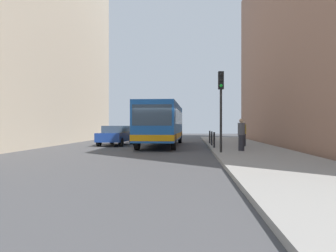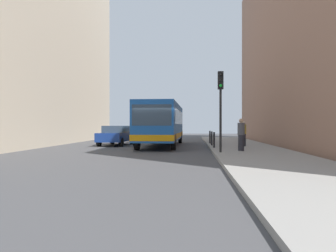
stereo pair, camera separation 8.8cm
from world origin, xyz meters
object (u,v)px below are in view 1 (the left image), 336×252
object	(u,v)px
bus	(162,122)
traffic_light	(221,96)
bollard_far	(210,137)
pedestrian_near_signal	(241,135)
bollard_near	(214,140)
bollard_mid	(212,138)
car_beside_bus	(116,135)
pedestrian_mid_sidewalk	(243,134)

from	to	relation	value
bus	traffic_light	size ratio (longest dim) A/B	2.70
bus	bollard_far	size ratio (longest dim) A/B	11.64
pedestrian_near_signal	bollard_far	bearing A→B (deg)	-134.19
bollard_near	bollard_far	bearing A→B (deg)	90.00
traffic_light	pedestrian_near_signal	xyz separation A→B (m)	(1.19, 1.07, -1.99)
bus	bollard_mid	size ratio (longest dim) A/B	11.64
traffic_light	pedestrian_near_signal	size ratio (longest dim) A/B	2.36
bus	bollard_mid	xyz separation A→B (m)	(3.54, -1.39, -1.10)
traffic_light	bollard_far	xyz separation A→B (m)	(-0.10, 8.12, -2.38)
bollard_mid	bollard_far	distance (m)	2.36
car_beside_bus	pedestrian_mid_sidewalk	xyz separation A→B (m)	(9.10, -2.65, 0.18)
bus	pedestrian_near_signal	xyz separation A→B (m)	(4.82, -6.08, -0.71)
bollard_mid	bollard_near	bearing A→B (deg)	-90.00
car_beside_bus	bollard_far	xyz separation A→B (m)	(7.08, 0.37, -0.16)
bollard_mid	car_beside_bus	bearing A→B (deg)	164.29
car_beside_bus	pedestrian_near_signal	world-z (taller)	pedestrian_near_signal
car_beside_bus	bollard_near	bearing A→B (deg)	152.54
car_beside_bus	traffic_light	xyz separation A→B (m)	(7.18, -7.75, 2.22)
bollard_near	pedestrian_mid_sidewalk	world-z (taller)	pedestrian_mid_sidewalk
car_beside_bus	bollard_far	world-z (taller)	car_beside_bus
pedestrian_near_signal	car_beside_bus	bearing A→B (deg)	-93.14
bus	pedestrian_mid_sidewalk	distance (m)	5.97
car_beside_bus	bollard_near	world-z (taller)	car_beside_bus
car_beside_bus	bus	bearing A→B (deg)	174.51
pedestrian_near_signal	bollard_near	bearing A→B (deg)	-115.58
bollard_near	bollard_far	distance (m)	4.72
bus	pedestrian_near_signal	size ratio (longest dim) A/B	6.37
bollard_near	pedestrian_near_signal	xyz separation A→B (m)	(1.29, -2.33, 0.39)
car_beside_bus	bollard_mid	world-z (taller)	car_beside_bus
bus	bollard_mid	bearing A→B (deg)	159.37
traffic_light	bollard_mid	world-z (taller)	traffic_light
car_beside_bus	bollard_near	size ratio (longest dim) A/B	4.76
bus	bollard_far	xyz separation A→B (m)	(3.54, 0.97, -1.10)
bollard_mid	pedestrian_near_signal	bearing A→B (deg)	-74.64
pedestrian_mid_sidewalk	bollard_near	bearing A→B (deg)	47.83
bollard_mid	pedestrian_near_signal	xyz separation A→B (m)	(1.29, -4.69, 0.39)
bollard_mid	pedestrian_near_signal	distance (m)	4.88
bollard_far	pedestrian_mid_sidewalk	size ratio (longest dim) A/B	0.58
bus	pedestrian_mid_sidewalk	world-z (taller)	bus
bus	bollard_near	xyz separation A→B (m)	(3.54, -3.75, -1.10)
pedestrian_near_signal	pedestrian_mid_sidewalk	bearing A→B (deg)	-154.90
bus	traffic_light	world-z (taller)	traffic_light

